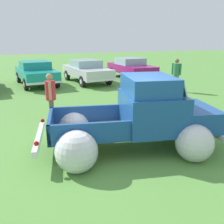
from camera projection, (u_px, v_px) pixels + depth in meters
name	position (u px, v px, depth m)	size (l,w,h in m)	color
ground_plane	(127.00, 148.00, 6.76)	(80.00, 80.00, 0.00)	#548C3D
vintage_pickup_truck	(141.00, 120.00, 6.61)	(4.89, 3.42, 1.96)	black
show_car_1	(36.00, 72.00, 15.43)	(2.41, 4.54, 1.43)	black
show_car_2	(87.00, 70.00, 16.30)	(2.43, 4.65, 1.43)	black
show_car_3	(131.00, 67.00, 17.83)	(2.11, 4.41, 1.43)	black
spectator_0	(176.00, 73.00, 13.47)	(0.48, 0.48, 1.75)	gray
spectator_1	(51.00, 95.00, 8.43)	(0.39, 0.54, 1.71)	#4C4742
lane_cone_0	(187.00, 114.00, 8.67)	(0.36, 0.36, 0.63)	black
lane_cone_1	(93.00, 114.00, 8.70)	(0.36, 0.36, 0.63)	black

